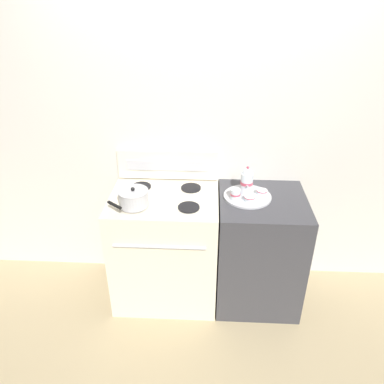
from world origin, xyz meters
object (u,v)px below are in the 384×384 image
(serving_tray, at_px, (247,196))
(creamer_jug, at_px, (235,194))
(stove, at_px, (166,247))
(teacup_right, at_px, (250,199))
(teapot, at_px, (247,181))
(teacup_left, at_px, (262,193))
(saucepan, at_px, (133,198))

(serving_tray, xyz_separation_m, creamer_jug, (-0.09, -0.05, 0.05))
(stove, relative_size, teacup_right, 7.69)
(stove, relative_size, creamer_jug, 11.70)
(teapot, bearing_deg, teacup_right, -82.23)
(serving_tray, height_order, teacup_left, teacup_left)
(teacup_left, bearing_deg, saucepan, -168.64)
(stove, xyz_separation_m, serving_tray, (0.61, 0.03, 0.46))
(saucepan, xyz_separation_m, serving_tray, (0.80, 0.17, -0.06))
(serving_tray, bearing_deg, stove, -177.01)
(stove, xyz_separation_m, teacup_right, (0.62, -0.06, 0.49))
(saucepan, relative_size, teacup_right, 2.35)
(saucepan, height_order, teacup_right, saucepan)
(stove, height_order, teacup_right, teacup_right)
(teacup_right, relative_size, creamer_jug, 1.52)
(stove, bearing_deg, teapot, 5.74)
(saucepan, relative_size, serving_tray, 0.81)
(stove, relative_size, teacup_left, 7.69)
(teapot, distance_m, creamer_jug, 0.13)
(serving_tray, bearing_deg, teapot, 109.30)
(serving_tray, height_order, teacup_right, teacup_right)
(serving_tray, xyz_separation_m, teacup_right, (0.01, -0.09, 0.03))
(stove, bearing_deg, teacup_right, -5.41)
(teacup_left, bearing_deg, stove, -176.84)
(stove, relative_size, serving_tray, 2.65)
(teapot, height_order, teacup_left, teapot)
(stove, xyz_separation_m, teapot, (0.60, 0.06, 0.57))
(teapot, relative_size, teacup_left, 1.84)
(teacup_right, height_order, creamer_jug, creamer_jug)
(serving_tray, bearing_deg, teacup_right, -86.05)
(teacup_right, bearing_deg, saucepan, -174.06)
(serving_tray, distance_m, teapot, 0.11)
(stove, distance_m, teacup_right, 0.79)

